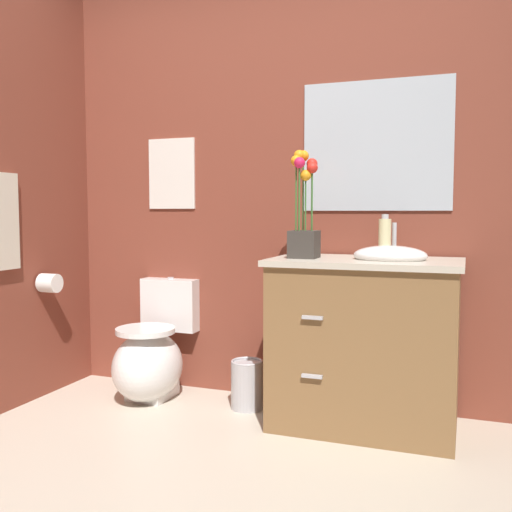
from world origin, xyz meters
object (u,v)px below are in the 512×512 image
object	(u,v)px
toilet	(152,357)
toilet_paper_roll	(50,283)
vanity_cabinet	(365,341)
soap_bottle	(385,238)
flower_vase	(304,219)
wall_poster	(172,174)
trash_bin	(247,384)
wall_mirror	(376,146)

from	to	relation	value
toilet	toilet_paper_roll	size ratio (longest dim) A/B	6.27
vanity_cabinet	soap_bottle	xyz separation A→B (m)	(0.08, 0.11, 0.52)
flower_vase	toilet_paper_roll	xyz separation A→B (m)	(-1.50, -0.12, -0.38)
toilet_paper_roll	wall_poster	bearing A→B (deg)	39.77
trash_bin	wall_mirror	bearing A→B (deg)	20.43
toilet	flower_vase	bearing A→B (deg)	-4.63
toilet_paper_roll	wall_mirror	bearing A→B (deg)	14.44
toilet	wall_poster	xyz separation A→B (m)	(0.00, 0.27, 1.08)
toilet	flower_vase	distance (m)	1.25
vanity_cabinet	toilet	bearing A→B (deg)	178.79
trash_bin	wall_mirror	world-z (taller)	wall_mirror
soap_bottle	toilet_paper_roll	distance (m)	1.92
soap_bottle	wall_poster	xyz separation A→B (m)	(-1.32, 0.18, 0.37)
wall_mirror	toilet_paper_roll	distance (m)	2.01
toilet_paper_roll	toilet	bearing A→B (deg)	19.41
toilet	wall_poster	world-z (taller)	wall_poster
flower_vase	wall_poster	size ratio (longest dim) A/B	1.28
toilet	vanity_cabinet	world-z (taller)	vanity_cabinet
vanity_cabinet	wall_poster	distance (m)	1.56
toilet	wall_mirror	xyz separation A→B (m)	(1.24, 0.27, 1.21)
flower_vase	toilet_paper_roll	size ratio (longest dim) A/B	4.98
toilet	vanity_cabinet	size ratio (longest dim) A/B	0.66
toilet	vanity_cabinet	xyz separation A→B (m)	(1.25, -0.03, 0.20)
toilet	wall_poster	size ratio (longest dim) A/B	1.61
soap_bottle	trash_bin	xyz separation A→B (m)	(-0.73, -0.06, -0.83)
trash_bin	wall_mirror	xyz separation A→B (m)	(0.65, 0.24, 1.31)
trash_bin	flower_vase	bearing A→B (deg)	-15.94
flower_vase	wall_poster	bearing A→B (deg)	159.91
wall_poster	vanity_cabinet	bearing A→B (deg)	-13.26
wall_poster	wall_mirror	size ratio (longest dim) A/B	0.54
vanity_cabinet	wall_poster	bearing A→B (deg)	166.74
wall_poster	soap_bottle	bearing A→B (deg)	-7.83
flower_vase	wall_mirror	size ratio (longest dim) A/B	0.68
vanity_cabinet	soap_bottle	bearing A→B (deg)	56.03
vanity_cabinet	wall_mirror	size ratio (longest dim) A/B	1.30
toilet	flower_vase	size ratio (longest dim) A/B	1.26
soap_bottle	wall_poster	size ratio (longest dim) A/B	0.52
wall_poster	toilet_paper_roll	distance (m)	0.97
toilet_paper_roll	trash_bin	bearing A→B (deg)	10.86
soap_bottle	toilet_paper_roll	size ratio (longest dim) A/B	2.03
soap_bottle	wall_poster	bearing A→B (deg)	172.17
trash_bin	toilet_paper_roll	xyz separation A→B (m)	(-1.15, -0.22, 0.54)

